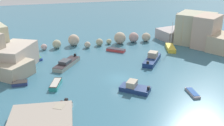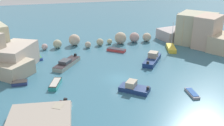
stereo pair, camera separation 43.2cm
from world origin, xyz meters
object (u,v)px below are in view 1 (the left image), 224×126
moored_boat_1 (134,88)px  moored_boat_6 (170,48)px  moored_boat_8 (39,58)px  moored_boat_4 (20,83)px  moored_boat_2 (152,59)px  moored_boat_5 (193,93)px  moored_boat_3 (67,63)px  stone_dock (41,121)px  moored_boat_9 (56,84)px  moored_boat_7 (116,50)px  moored_boat_0 (61,111)px  channel_buoy (109,49)px

moored_boat_1 → moored_boat_6: size_ratio=0.78×
moored_boat_1 → moored_boat_8: moored_boat_1 is taller
moored_boat_4 → moored_boat_8: (2.82, 11.21, -0.05)m
moored_boat_2 → moored_boat_6: size_ratio=1.05×
moored_boat_4 → moored_boat_5: 26.93m
moored_boat_6 → moored_boat_4: bearing=124.0°
moored_boat_2 → moored_boat_8: bearing=107.5°
moored_boat_2 → moored_boat_5: size_ratio=2.01×
moored_boat_2 → moored_boat_5: 13.36m
moored_boat_2 → moored_boat_4: moored_boat_2 is taller
moored_boat_2 → moored_boat_3: 16.39m
stone_dock → moored_boat_9: stone_dock is taller
moored_boat_1 → moored_boat_7: size_ratio=1.22×
moored_boat_0 → moored_boat_1: size_ratio=0.91×
moored_boat_1 → moored_boat_3: bearing=-16.3°
moored_boat_1 → moored_boat_6: moored_boat_6 is taller
moored_boat_2 → channel_buoy: bearing=73.7°
moored_boat_1 → moored_boat_4: 18.26m
stone_dock → moored_boat_9: (2.21, 10.15, -0.34)m
moored_boat_3 → moored_boat_9: size_ratio=1.72×
moored_boat_2 → moored_boat_9: 19.51m
moored_boat_1 → moored_boat_8: size_ratio=1.63×
moored_boat_4 → moored_boat_8: size_ratio=0.79×
channel_buoy → moored_boat_4: (-17.66, -12.49, 0.01)m
moored_boat_0 → moored_boat_2: 23.10m
moored_boat_0 → moored_boat_1: (11.30, 3.70, 0.02)m
channel_buoy → moored_boat_6: size_ratio=0.09×
moored_boat_0 → moored_boat_9: moored_boat_0 is taller
moored_boat_0 → moored_boat_7: 25.52m
moored_boat_3 → moored_boat_0: bearing=27.1°
stone_dock → moored_boat_0: (2.45, 1.91, -0.18)m
moored_boat_4 → moored_boat_7: moored_boat_7 is taller
moored_boat_0 → moored_boat_6: moored_boat_6 is taller
moored_boat_5 → moored_boat_4: bearing=-106.3°
stone_dock → moored_boat_0: bearing=37.9°
moored_boat_0 → moored_boat_6: (25.18, 19.75, -0.09)m
channel_buoy → moored_boat_5: size_ratio=0.18×
moored_boat_8 → moored_boat_0: bearing=-3.6°
channel_buoy → moored_boat_4: size_ratio=0.24×
stone_dock → moored_boat_9: 10.39m
moored_boat_7 → moored_boat_4: bearing=-111.8°
moored_boat_6 → moored_boat_7: moored_boat_6 is taller
stone_dock → moored_boat_2: (20.87, 15.84, -0.04)m
stone_dock → moored_boat_4: size_ratio=3.13×
channel_buoy → moored_boat_7: moored_boat_7 is taller
moored_boat_7 → moored_boat_9: 19.14m
channel_buoy → moored_boat_4: bearing=-144.7°
moored_boat_2 → moored_boat_8: size_ratio=2.18×
moored_boat_7 → moored_boat_8: size_ratio=1.34×
moored_boat_0 → moored_boat_7: (13.27, 21.80, -0.23)m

